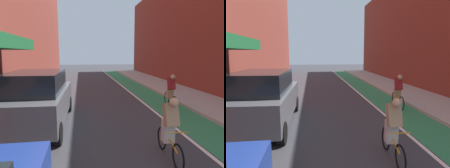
% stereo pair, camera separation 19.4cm
% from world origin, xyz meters
% --- Properties ---
extents(ground_plane, '(71.51, 71.51, 0.00)m').
position_xyz_m(ground_plane, '(0.00, 12.25, 0.00)').
color(ground_plane, '#38383D').
extents(bike_lane_paint, '(1.60, 32.51, 0.00)m').
position_xyz_m(bike_lane_paint, '(2.95, 14.25, 0.00)').
color(bike_lane_paint, '#2D8451').
rests_on(bike_lane_paint, ground).
extents(lane_divider_stripe, '(0.12, 32.51, 0.00)m').
position_xyz_m(lane_divider_stripe, '(2.05, 14.25, 0.00)').
color(lane_divider_stripe, white).
rests_on(lane_divider_stripe, ground).
extents(sidewalk_right, '(2.80, 32.51, 0.14)m').
position_xyz_m(sidewalk_right, '(5.15, 14.25, 0.07)').
color(sidewalk_right, '#A8A59E').
rests_on(sidewalk_right, ground).
extents(building_facade_right, '(2.40, 28.51, 9.09)m').
position_xyz_m(building_facade_right, '(7.75, 16.25, 4.54)').
color(building_facade_right, brown).
rests_on(building_facade_right, ground).
extents(parked_suv_gray, '(2.13, 4.55, 1.98)m').
position_xyz_m(parked_suv_gray, '(-2.70, 8.90, 1.02)').
color(parked_suv_gray, '#595B60').
rests_on(parked_suv_gray, ground).
extents(cyclist_mid, '(0.48, 1.66, 1.58)m').
position_xyz_m(cyclist_mid, '(0.93, 6.05, 0.84)').
color(cyclist_mid, black).
rests_on(cyclist_mid, ground).
extents(cyclist_trailing, '(0.48, 1.69, 1.60)m').
position_xyz_m(cyclist_trailing, '(3.10, 10.66, 0.81)').
color(cyclist_trailing, black).
rests_on(cyclist_trailing, ground).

